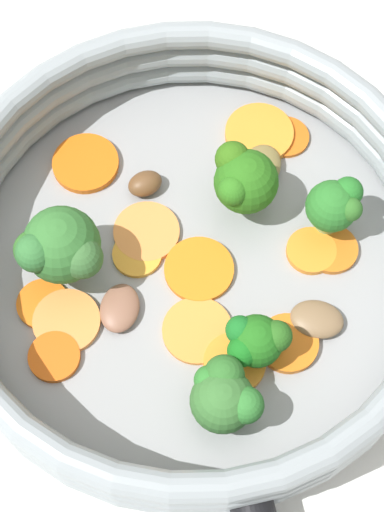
% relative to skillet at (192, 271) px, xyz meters
% --- Properties ---
extents(ground_plane, '(4.00, 4.00, 0.00)m').
position_rel_skillet_xyz_m(ground_plane, '(0.00, 0.00, -0.01)').
color(ground_plane, silver).
extents(skillet, '(0.30, 0.30, 0.02)m').
position_rel_skillet_xyz_m(skillet, '(0.00, 0.00, 0.00)').
color(skillet, '#939699').
rests_on(skillet, ground_plane).
extents(skillet_rim_wall, '(0.31, 0.31, 0.06)m').
position_rel_skillet_xyz_m(skillet_rim_wall, '(0.00, 0.00, 0.04)').
color(skillet_rim_wall, '#8F999F').
rests_on(skillet_rim_wall, skillet).
extents(skillet_rivet_left, '(0.01, 0.01, 0.01)m').
position_rel_skillet_xyz_m(skillet_rivet_left, '(-0.11, -0.09, 0.01)').
color(skillet_rivet_left, '#939198').
rests_on(skillet_rivet_left, skillet).
extents(skillet_rivet_right, '(0.01, 0.01, 0.01)m').
position_rel_skillet_xyz_m(skillet_rivet_right, '(-0.07, -0.12, 0.01)').
color(skillet_rivet_right, '#929598').
rests_on(skillet_rivet_right, skillet).
extents(carrot_slice_0, '(0.04, 0.04, 0.00)m').
position_rel_skillet_xyz_m(carrot_slice_0, '(-0.10, 0.03, 0.01)').
color(carrot_slice_0, '#E25D14').
rests_on(carrot_slice_0, skillet).
extents(carrot_slice_1, '(0.05, 0.05, 0.01)m').
position_rel_skillet_xyz_m(carrot_slice_1, '(0.11, 0.02, 0.01)').
color(carrot_slice_1, orange).
rests_on(carrot_slice_1, skillet).
extents(carrot_slice_2, '(0.05, 0.05, 0.01)m').
position_rel_skillet_xyz_m(carrot_slice_2, '(-0.01, -0.08, 0.01)').
color(carrot_slice_2, orange).
rests_on(carrot_slice_2, skillet).
extents(carrot_slice_3, '(0.04, 0.04, 0.00)m').
position_rel_skillet_xyz_m(carrot_slice_3, '(0.12, 0.01, 0.01)').
color(carrot_slice_3, orange).
rests_on(carrot_slice_3, skillet).
extents(carrot_slice_4, '(0.06, 0.06, 0.01)m').
position_rel_skillet_xyz_m(carrot_slice_4, '(0.01, 0.10, 0.01)').
color(carrot_slice_4, orange).
rests_on(carrot_slice_4, skillet).
extents(carrot_slice_5, '(0.04, 0.04, 0.00)m').
position_rel_skillet_xyz_m(carrot_slice_5, '(0.05, -0.05, 0.01)').
color(carrot_slice_5, orange).
rests_on(carrot_slice_5, skillet).
extents(carrot_slice_6, '(0.06, 0.06, 0.00)m').
position_rel_skillet_xyz_m(carrot_slice_6, '(-0.08, 0.04, 0.01)').
color(carrot_slice_6, '#F58C42').
rests_on(carrot_slice_6, skillet).
extents(carrot_slice_7, '(0.05, 0.05, 0.00)m').
position_rel_skillet_xyz_m(carrot_slice_7, '(-0.08, 0.06, 0.01)').
color(carrot_slice_7, orange).
rests_on(carrot_slice_7, skillet).
extents(carrot_slice_8, '(0.05, 0.05, 0.00)m').
position_rel_skillet_xyz_m(carrot_slice_8, '(0.06, -0.06, 0.01)').
color(carrot_slice_8, orange).
rests_on(carrot_slice_8, skillet).
extents(carrot_slice_9, '(0.04, 0.04, 0.00)m').
position_rel_skillet_xyz_m(carrot_slice_9, '(-0.02, 0.03, 0.01)').
color(carrot_slice_9, gold).
rests_on(carrot_slice_9, skillet).
extents(carrot_slice_10, '(0.05, 0.05, 0.00)m').
position_rel_skillet_xyz_m(carrot_slice_10, '(-0.04, -0.06, 0.01)').
color(carrot_slice_10, orange).
rests_on(carrot_slice_10, skillet).
extents(carrot_slice_11, '(0.06, 0.06, 0.00)m').
position_rel_skillet_xyz_m(carrot_slice_11, '(-0.03, -0.03, 0.01)').
color(carrot_slice_11, orange).
rests_on(carrot_slice_11, skillet).
extents(carrot_slice_12, '(0.06, 0.06, 0.00)m').
position_rel_skillet_xyz_m(carrot_slice_12, '(0.00, 0.04, 0.01)').
color(carrot_slice_12, '#EC8B41').
rests_on(carrot_slice_12, skillet).
extents(carrot_slice_13, '(0.06, 0.06, 0.00)m').
position_rel_skillet_xyz_m(carrot_slice_13, '(0.00, -0.01, 0.01)').
color(carrot_slice_13, orange).
rests_on(carrot_slice_13, skillet).
extents(broccoli_floret_0, '(0.04, 0.05, 0.05)m').
position_rel_skillet_xyz_m(broccoli_floret_0, '(0.05, 0.00, 0.04)').
color(broccoli_floret_0, '#6C9548').
rests_on(broccoli_floret_0, skillet).
extents(broccoli_floret_1, '(0.04, 0.04, 0.04)m').
position_rel_skillet_xyz_m(broccoli_floret_1, '(-0.02, -0.07, 0.03)').
color(broccoli_floret_1, '#85AE6F').
rests_on(broccoli_floret_1, skillet).
extents(broccoli_floret_2, '(0.04, 0.04, 0.05)m').
position_rel_skillet_xyz_m(broccoli_floret_2, '(0.08, -0.05, 0.04)').
color(broccoli_floret_2, '#8DB165').
rests_on(broccoli_floret_2, skillet).
extents(broccoli_floret_3, '(0.05, 0.05, 0.06)m').
position_rel_skillet_xyz_m(broccoli_floret_3, '(-0.05, 0.06, 0.04)').
color(broccoli_floret_3, '#7B9458').
rests_on(broccoli_floret_3, skillet).
extents(broccoli_floret_4, '(0.04, 0.04, 0.04)m').
position_rel_skillet_xyz_m(broccoli_floret_4, '(-0.06, -0.07, 0.03)').
color(broccoli_floret_4, '#81A35E').
rests_on(broccoli_floret_4, skillet).
extents(mushroom_piece_0, '(0.04, 0.04, 0.01)m').
position_rel_skillet_xyz_m(mushroom_piece_0, '(-0.05, 0.02, 0.01)').
color(mushroom_piece_0, '#8A5D47').
rests_on(mushroom_piece_0, skillet).
extents(mushroom_piece_1, '(0.04, 0.04, 0.01)m').
position_rel_skillet_xyz_m(mushroom_piece_1, '(0.08, 0.01, 0.01)').
color(mushroom_piece_1, olive).
rests_on(mushroom_piece_1, skillet).
extents(mushroom_piece_2, '(0.04, 0.04, 0.01)m').
position_rel_skillet_xyz_m(mushroom_piece_2, '(0.02, -0.08, 0.01)').
color(mushroom_piece_2, olive).
rests_on(mushroom_piece_2, skillet).
extents(mushroom_piece_3, '(0.03, 0.03, 0.01)m').
position_rel_skillet_xyz_m(mushroom_piece_3, '(0.03, 0.06, 0.01)').
color(mushroom_piece_3, brown).
rests_on(mushroom_piece_3, skillet).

